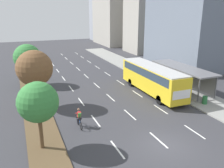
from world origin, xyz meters
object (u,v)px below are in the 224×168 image
object	(u,v)px
median_tree_nearest	(38,102)
median_tree_third	(27,58)
trash_bin	(205,100)
cyclist	(79,119)
median_tree_second	(34,68)
bus_shelter	(184,76)
bus	(152,77)

from	to	relation	value
median_tree_nearest	median_tree_third	distance (m)	16.58
median_tree_third	trash_bin	distance (m)	22.33
median_tree_third	trash_bin	bearing A→B (deg)	-40.69
cyclist	median_tree_nearest	world-z (taller)	median_tree_nearest
median_tree_second	median_tree_third	world-z (taller)	median_tree_second
median_tree_nearest	median_tree_third	size ratio (longest dim) A/B	0.92
median_tree_nearest	trash_bin	distance (m)	17.40
bus_shelter	median_tree_second	distance (m)	17.76
cyclist	median_tree_third	xyz separation A→B (m)	(-3.14, 14.27, 2.97)
bus	median_tree_second	size ratio (longest dim) A/B	1.93
bus_shelter	median_tree_nearest	distance (m)	19.54
cyclist	median_tree_nearest	bearing A→B (deg)	-145.64
bus_shelter	cyclist	world-z (taller)	bus_shelter
cyclist	bus_shelter	bearing A→B (deg)	18.51
bus	median_tree_second	distance (m)	13.48
cyclist	median_tree_second	size ratio (longest dim) A/B	0.31
median_tree_nearest	trash_bin	world-z (taller)	median_tree_nearest
bus	trash_bin	bearing A→B (deg)	-59.84
bus_shelter	bus	world-z (taller)	bus
cyclist	median_tree_third	distance (m)	14.91
bus_shelter	trash_bin	distance (m)	5.33
median_tree_second	trash_bin	xyz separation A→B (m)	(16.51, -6.12, -3.58)
cyclist	median_tree_nearest	distance (m)	4.98
trash_bin	bus	bearing A→B (deg)	120.16
bus	median_tree_nearest	distance (m)	15.86
bus_shelter	median_tree_third	bearing A→B (deg)	152.33
median_tree_second	median_tree_nearest	bearing A→B (deg)	-93.33
bus_shelter	trash_bin	world-z (taller)	bus_shelter
median_tree_second	bus	bearing A→B (deg)	-2.64
median_tree_second	cyclist	bearing A→B (deg)	-64.26
median_tree_second	median_tree_third	bearing A→B (deg)	91.73
bus_shelter	trash_bin	bearing A→B (deg)	-102.02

